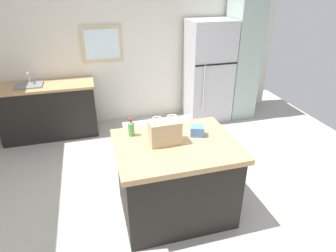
# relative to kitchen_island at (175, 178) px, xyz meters

# --- Properties ---
(ground) EXTENTS (6.43, 6.43, 0.00)m
(ground) POSITION_rel_kitchen_island_xyz_m (0.04, 0.05, -0.45)
(ground) COLOR #ADA89E
(back_wall) EXTENTS (5.36, 0.13, 2.78)m
(back_wall) POSITION_rel_kitchen_island_xyz_m (0.03, 2.65, 0.95)
(back_wall) COLOR silver
(back_wall) RESTS_ON ground
(kitchen_island) EXTENTS (1.23, 0.96, 0.88)m
(kitchen_island) POSITION_rel_kitchen_island_xyz_m (0.00, 0.00, 0.00)
(kitchen_island) COLOR black
(kitchen_island) RESTS_ON ground
(refrigerator) EXTENTS (0.76, 0.67, 1.77)m
(refrigerator) POSITION_rel_kitchen_island_xyz_m (1.29, 2.26, 0.44)
(refrigerator) COLOR #B7B7BC
(refrigerator) RESTS_ON ground
(tall_cabinet) EXTENTS (0.47, 0.60, 2.25)m
(tall_cabinet) POSITION_rel_kitchen_island_xyz_m (1.92, 2.26, 0.68)
(tall_cabinet) COLOR #9EB2A8
(tall_cabinet) RESTS_ON ground
(sink_counter) EXTENTS (1.50, 0.61, 1.07)m
(sink_counter) POSITION_rel_kitchen_island_xyz_m (-1.47, 2.29, 0.01)
(sink_counter) COLOR black
(sink_counter) RESTS_ON ground
(shopping_bag) EXTENTS (0.32, 0.18, 0.29)m
(shopping_bag) POSITION_rel_kitchen_island_xyz_m (-0.11, 0.04, 0.56)
(shopping_bag) COLOR tan
(shopping_bag) RESTS_ON kitchen_island
(small_box) EXTENTS (0.18, 0.16, 0.11)m
(small_box) POSITION_rel_kitchen_island_xyz_m (0.27, 0.10, 0.49)
(small_box) COLOR #4775B7
(small_box) RESTS_ON kitchen_island
(bottle) EXTENTS (0.07, 0.07, 0.20)m
(bottle) POSITION_rel_kitchen_island_xyz_m (-0.40, 0.29, 0.52)
(bottle) COLOR #4C9956
(bottle) RESTS_ON kitchen_island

